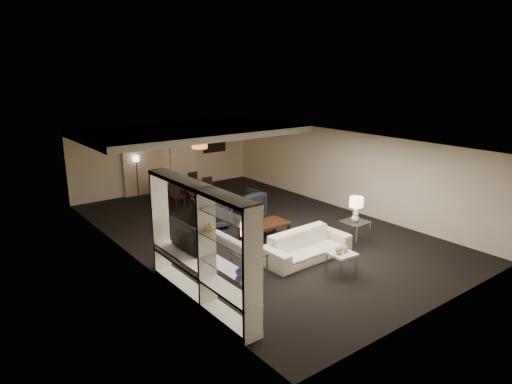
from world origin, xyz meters
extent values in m
plane|color=black|center=(0.00, 0.00, 0.00)|extent=(11.00, 11.00, 0.00)
cube|color=silver|center=(0.00, 0.00, 2.50)|extent=(7.00, 11.00, 0.02)
cube|color=beige|center=(0.00, 5.50, 1.25)|extent=(7.00, 0.02, 2.50)
cube|color=beige|center=(0.00, -5.50, 1.25)|extent=(7.00, 0.02, 2.50)
cube|color=beige|center=(-3.50, 0.00, 1.25)|extent=(0.02, 11.00, 2.50)
cube|color=beige|center=(3.50, 0.00, 1.25)|extent=(0.02, 11.00, 2.50)
cube|color=silver|center=(0.00, 3.50, 2.40)|extent=(7.00, 4.00, 0.20)
cube|color=beige|center=(-0.90, 5.42, 1.20)|extent=(1.50, 0.12, 2.40)
cube|color=silver|center=(0.70, 5.47, 1.05)|extent=(0.90, 0.05, 2.10)
cube|color=#142D38|center=(2.10, 5.46, 1.55)|extent=(0.95, 0.04, 0.65)
cylinder|color=#D8591E|center=(0.30, 3.50, 1.92)|extent=(0.52, 0.52, 0.24)
imported|color=beige|center=(-0.26, -2.32, 0.33)|extent=(2.30, 0.96, 0.66)
imported|color=black|center=(-0.86, 0.98, 0.42)|extent=(1.02, 1.04, 0.85)
imported|color=black|center=(0.34, 0.98, 0.42)|extent=(0.97, 1.00, 0.85)
sphere|color=tan|center=(-0.36, -3.42, 0.60)|extent=(0.17, 0.17, 0.17)
sphere|color=tan|center=(-0.16, -3.42, 0.59)|extent=(0.15, 0.15, 0.15)
imported|color=black|center=(-3.28, -1.72, 1.06)|extent=(1.06, 0.14, 0.61)
imported|color=#2636A4|center=(-3.31, -3.91, 1.15)|extent=(0.17, 0.17, 0.17)
imported|color=#B8943D|center=(-3.31, -2.97, 1.65)|extent=(0.17, 0.17, 0.17)
cube|color=black|center=(-3.20, -0.74, 0.58)|extent=(0.15, 0.15, 1.16)
imported|color=black|center=(-0.20, 3.76, 0.28)|extent=(1.63, 0.94, 0.57)
camera|label=1|loc=(-7.31, -9.60, 4.40)|focal=32.00mm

